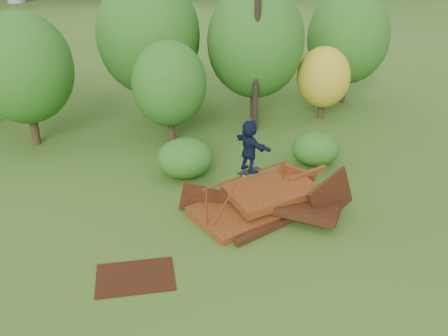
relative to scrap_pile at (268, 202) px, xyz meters
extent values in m
plane|color=#2D5116|center=(-0.60, -1.66, -0.39)|extent=(240.00, 240.00, 0.00)
cube|color=#4B1C0D|center=(-0.65, 0.02, -0.21)|extent=(4.11, 3.44, 0.59)
cube|color=black|center=(0.85, -0.28, 0.03)|extent=(3.38, 3.00, 0.56)
cube|color=#4B1C0D|center=(0.15, 0.22, 0.31)|extent=(3.24, 2.60, 0.59)
cube|color=black|center=(1.95, -0.48, 0.26)|extent=(1.90, 0.92, 1.97)
cube|color=#4B1C0D|center=(1.15, 1.02, 0.16)|extent=(1.54, 0.69, 1.53)
cube|color=black|center=(-1.85, 0.42, -0.04)|extent=(2.09, 0.73, 1.38)
cube|color=black|center=(-0.35, -1.18, -0.27)|extent=(2.26, 1.33, 0.20)
cube|color=#4B1C0D|center=(1.55, 0.72, 0.56)|extent=(1.48, 0.53, 0.36)
cylinder|color=maroon|center=(-2.15, -0.86, 0.38)|extent=(0.06, 0.06, 1.54)
cylinder|color=maroon|center=(0.66, 0.61, 0.38)|extent=(0.06, 0.06, 1.54)
cylinder|color=maroon|center=(-0.74, -0.12, 1.14)|extent=(3.11, 1.66, 0.06)
cube|color=black|center=(-0.69, -0.09, 1.25)|extent=(0.83, 0.57, 0.03)
cylinder|color=silver|center=(-0.91, -0.31, 1.20)|extent=(0.07, 0.05, 0.06)
cylinder|color=silver|center=(-0.99, -0.15, 1.20)|extent=(0.07, 0.05, 0.06)
cylinder|color=silver|center=(-0.39, -0.04, 1.20)|extent=(0.07, 0.05, 0.06)
cylinder|color=silver|center=(-0.47, 0.12, 1.20)|extent=(0.07, 0.05, 0.06)
imported|color=black|center=(-0.69, -0.09, 2.09)|extent=(1.12, 1.61, 1.67)
cube|color=black|center=(-4.37, -2.69, -0.38)|extent=(2.09, 1.50, 0.03)
cylinder|color=black|center=(-8.44, 7.56, 0.53)|extent=(0.36, 0.36, 1.85)
ellipsoid|color=#1F4B14|center=(-8.44, 7.56, 2.96)|extent=(4.01, 4.01, 4.61)
cylinder|color=black|center=(-3.21, 10.42, 0.69)|extent=(0.39, 0.39, 2.16)
ellipsoid|color=#1F4B14|center=(-3.21, 10.42, 3.60)|extent=(4.90, 4.90, 5.63)
cylinder|color=black|center=(-2.59, 6.73, 0.33)|extent=(0.32, 0.32, 1.45)
ellipsoid|color=#1F4B14|center=(-2.59, 6.73, 2.25)|extent=(3.16, 3.16, 3.64)
cylinder|color=black|center=(1.71, 9.26, 0.61)|extent=(0.37, 0.37, 2.01)
ellipsoid|color=#1F4B14|center=(1.71, 9.26, 3.34)|extent=(4.59, 4.59, 5.28)
cylinder|color=black|center=(4.95, 8.56, 0.16)|extent=(0.29, 0.29, 1.11)
ellipsoid|color=#A58C19|center=(4.95, 8.56, 1.68)|extent=(2.57, 2.57, 2.96)
cylinder|color=black|center=(7.01, 10.83, 0.57)|extent=(0.36, 0.36, 1.92)
ellipsoid|color=#1F4B14|center=(7.01, 10.83, 3.11)|extent=(4.22, 4.22, 4.85)
ellipsoid|color=#1F4B14|center=(-2.36, 3.25, 0.34)|extent=(2.12, 1.95, 1.47)
ellipsoid|color=#1F4B14|center=(2.84, 3.41, 0.27)|extent=(1.87, 1.72, 1.33)
cylinder|color=black|center=(1.32, 7.43, 4.32)|extent=(0.28, 0.28, 9.42)
camera|label=1|loc=(-3.95, -13.78, 8.02)|focal=40.00mm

